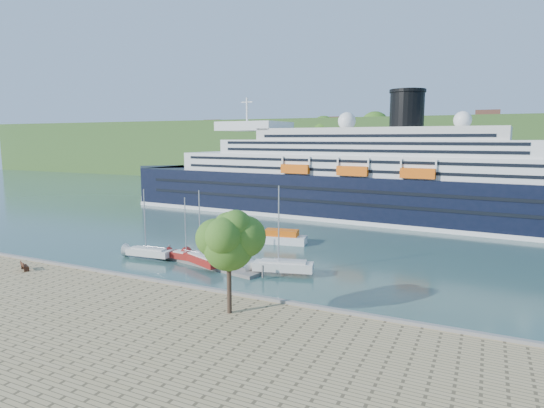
{
  "coord_description": "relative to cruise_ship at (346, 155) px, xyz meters",
  "views": [
    {
      "loc": [
        36.2,
        -38.24,
        16.59
      ],
      "look_at": [
        3.72,
        30.0,
        5.65
      ],
      "focal_mm": 30.0,
      "sensor_mm": 36.0,
      "label": 1
    }
  ],
  "objects": [
    {
      "name": "floating_pontoon",
      "position": [
        -6.58,
        -44.42,
        -12.82
      ],
      "size": [
        19.13,
        6.4,
        0.42
      ],
      "primitive_type": null,
      "rotation": [
        0.0,
        0.0,
        -0.22
      ],
      "color": "gray",
      "rests_on": "ground"
    },
    {
      "name": "sailboat_extra",
      "position": [
        -8.56,
        -44.38,
        -8.81
      ],
      "size": [
        6.66,
        2.41,
        8.43
      ],
      "primitive_type": null,
      "rotation": [
        0.0,
        0.0,
        -0.09
      ],
      "color": "maroon",
      "rests_on": "ground"
    },
    {
      "name": "sailboat_white_near",
      "position": [
        -14.57,
        -45.29,
        -8.38
      ],
      "size": [
        7.33,
        2.56,
        9.29
      ],
      "primitive_type": null,
      "rotation": [
        0.0,
        0.0,
        0.08
      ],
      "color": "silver",
      "rests_on": "ground"
    },
    {
      "name": "park_bench",
      "position": [
        -22.02,
        -58.56,
        -11.46
      ],
      "size": [
        1.91,
        1.4,
        1.14
      ],
      "primitive_type": null,
      "rotation": [
        0.0,
        0.0,
        -0.43
      ],
      "color": "#4B2615",
      "rests_on": "promenade"
    },
    {
      "name": "far_hillside",
      "position": [
        -9.07,
        89.97,
        -1.03
      ],
      "size": [
        400.0,
        50.0,
        24.0
      ],
      "primitive_type": "cube",
      "color": "#355823",
      "rests_on": "ground"
    },
    {
      "name": "promenade_tree",
      "position": [
        6.87,
        -59.6,
        -6.91
      ],
      "size": [
        6.18,
        6.18,
        10.23
      ],
      "primitive_type": null,
      "color": "#2F5917",
      "rests_on": "promenade"
    },
    {
      "name": "quay_coping",
      "position": [
        -9.07,
        -55.23,
        -11.88
      ],
      "size": [
        220.0,
        0.5,
        0.3
      ],
      "primitive_type": "cube",
      "color": "slate",
      "rests_on": "promenade"
    },
    {
      "name": "cruise_ship",
      "position": [
        0.0,
        0.0,
        0.0
      ],
      "size": [
        116.84,
        23.91,
        26.05
      ],
      "primitive_type": null,
      "rotation": [
        0.0,
        0.0,
        -0.06
      ],
      "color": "black",
      "rests_on": "ground"
    },
    {
      "name": "ground",
      "position": [
        -9.07,
        -55.03,
        -13.03
      ],
      "size": [
        400.0,
        400.0,
        0.0
      ],
      "primitive_type": "plane",
      "color": "#294A44",
      "rests_on": "ground"
    },
    {
      "name": "tender_launch",
      "position": [
        -1.89,
        -28.72,
        -11.93
      ],
      "size": [
        8.32,
        4.06,
        2.2
      ],
      "primitive_type": null,
      "rotation": [
        0.0,
        0.0,
        0.17
      ],
      "color": "#ED5E0D",
      "rests_on": "ground"
    },
    {
      "name": "sailboat_red",
      "position": [
        -5.65,
        -45.39,
        -8.26
      ],
      "size": [
        7.59,
        4.84,
        9.54
      ],
      "primitive_type": null,
      "rotation": [
        0.0,
        0.0,
        -0.41
      ],
      "color": "maroon",
      "rests_on": "ground"
    },
    {
      "name": "sailboat_white_far",
      "position": [
        5.23,
        -44.06,
        -7.78
      ],
      "size": [
        8.42,
        4.21,
        10.48
      ],
      "primitive_type": null,
      "rotation": [
        0.0,
        0.0,
        0.25
      ],
      "color": "silver",
      "rests_on": "ground"
    }
  ]
}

